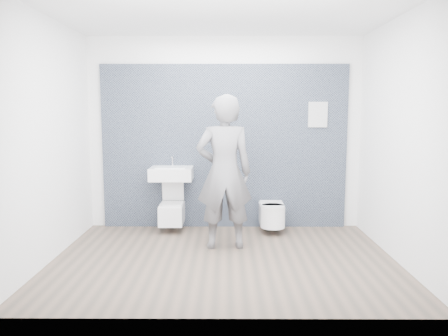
{
  "coord_description": "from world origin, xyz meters",
  "views": [
    {
      "loc": [
        0.03,
        -4.96,
        1.73
      ],
      "look_at": [
        0.0,
        0.6,
        1.0
      ],
      "focal_mm": 35.0,
      "sensor_mm": 36.0,
      "label": 1
    }
  ],
  "objects_px": {
    "washbasin": "(171,173)",
    "toilet_square": "(172,212)",
    "toilet_rounded": "(272,214)",
    "visitor": "(224,173)"
  },
  "relations": [
    {
      "from": "washbasin",
      "to": "toilet_rounded",
      "type": "xyz_separation_m",
      "value": [
        1.44,
        -0.07,
        -0.59
      ]
    },
    {
      "from": "washbasin",
      "to": "toilet_rounded",
      "type": "relative_size",
      "value": 1.03
    },
    {
      "from": "toilet_rounded",
      "to": "washbasin",
      "type": "bearing_deg",
      "value": 177.34
    },
    {
      "from": "toilet_square",
      "to": "toilet_rounded",
      "type": "xyz_separation_m",
      "value": [
        1.44,
        -0.06,
        -0.02
      ]
    },
    {
      "from": "toilet_square",
      "to": "visitor",
      "type": "distance_m",
      "value": 1.28
    },
    {
      "from": "toilet_square",
      "to": "visitor",
      "type": "height_order",
      "value": "visitor"
    },
    {
      "from": "toilet_square",
      "to": "toilet_rounded",
      "type": "distance_m",
      "value": 1.44
    },
    {
      "from": "washbasin",
      "to": "toilet_square",
      "type": "bearing_deg",
      "value": -90.0
    },
    {
      "from": "washbasin",
      "to": "toilet_square",
      "type": "height_order",
      "value": "washbasin"
    },
    {
      "from": "visitor",
      "to": "toilet_rounded",
      "type": "bearing_deg",
      "value": -139.26
    }
  ]
}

